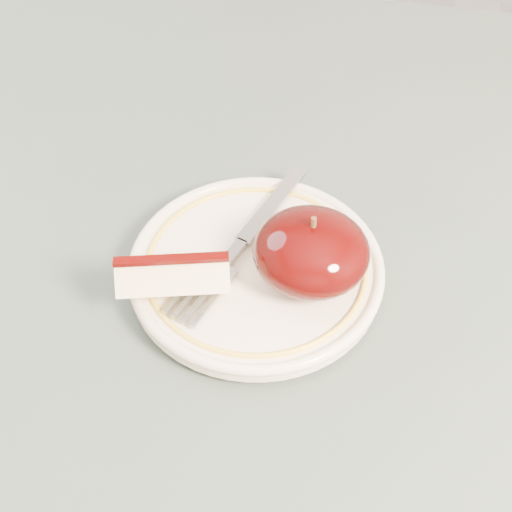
% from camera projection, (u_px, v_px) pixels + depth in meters
% --- Properties ---
extents(table, '(0.90, 0.90, 0.75)m').
position_uv_depth(table, '(239.00, 345.00, 0.62)').
color(table, brown).
rests_on(table, ground).
extents(plate, '(0.19, 0.19, 0.02)m').
position_uv_depth(plate, '(256.00, 268.00, 0.54)').
color(plate, beige).
rests_on(plate, table).
extents(apple_half, '(0.08, 0.08, 0.06)m').
position_uv_depth(apple_half, '(311.00, 252.00, 0.51)').
color(apple_half, black).
rests_on(apple_half, plate).
extents(apple_wedge, '(0.09, 0.05, 0.04)m').
position_uv_depth(apple_wedge, '(173.00, 276.00, 0.51)').
color(apple_wedge, beige).
rests_on(apple_wedge, plate).
extents(fork, '(0.08, 0.18, 0.00)m').
position_uv_depth(fork, '(241.00, 243.00, 0.55)').
color(fork, gray).
rests_on(fork, plate).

